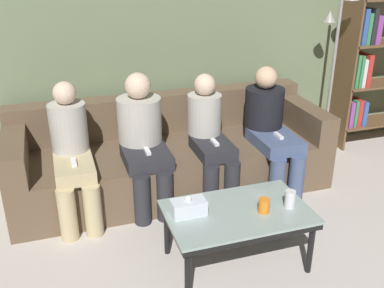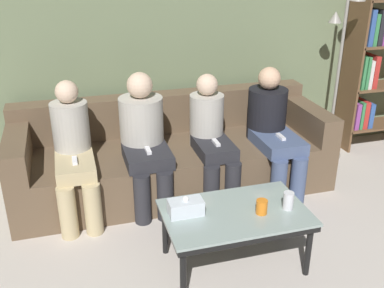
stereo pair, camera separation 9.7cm
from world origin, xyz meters
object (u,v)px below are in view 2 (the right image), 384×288
coffee_table (235,217)px  bookshelf (378,67)px  seated_person_left_end (73,150)px  seated_person_mid_right (211,135)px  seated_person_right_end (272,126)px  cup_near_left (288,201)px  cup_near_right (262,207)px  tissue_box (186,207)px  standing_lamp (341,58)px  seated_person_mid_left (144,136)px  couch (172,156)px

coffee_table → bookshelf: (2.11, 1.48, 0.48)m
bookshelf → seated_person_left_end: (-3.07, -0.54, -0.30)m
seated_person_mid_right → seated_person_right_end: bearing=0.4°
bookshelf → coffee_table: bearing=-144.9°
seated_person_left_end → cup_near_left: bearing=-37.8°
coffee_table → seated_person_right_end: seated_person_right_end is taller
seated_person_left_end → cup_near_right: bearing=-42.3°
seated_person_left_end → tissue_box: bearing=-54.0°
bookshelf → seated_person_left_end: bearing=-170.1°
coffee_table → cup_near_right: bearing=-23.7°
standing_lamp → cup_near_left: bearing=-131.1°
cup_near_left → cup_near_right: size_ratio=1.24×
coffee_table → seated_person_mid_left: size_ratio=0.86×
standing_lamp → seated_person_left_end: (-2.52, -0.39, -0.46)m
cup_near_left → seated_person_right_end: 1.08m
cup_near_left → bookshelf: bookshelf is taller
cup_near_left → seated_person_mid_right: 1.03m
standing_lamp → couch: bearing=-174.6°
couch → seated_person_mid_right: bearing=-39.5°
seated_person_left_end → seated_person_mid_left: seated_person_mid_left is taller
bookshelf → seated_person_right_end: 1.53m
bookshelf → seated_person_right_end: (-1.41, -0.53, -0.29)m
seated_person_mid_left → seated_person_right_end: (1.11, -0.03, -0.02)m
seated_person_left_end → coffee_table: bearing=-44.6°
seated_person_mid_left → seated_person_right_end: seated_person_mid_left is taller
bookshelf → cup_near_left: bearing=-138.9°
tissue_box → seated_person_mid_right: bearing=62.5°
seated_person_left_end → couch: bearing=15.8°
cup_near_right → standing_lamp: size_ratio=0.06×
seated_person_mid_left → seated_person_right_end: 1.11m
cup_near_right → couch: bearing=102.6°
couch → seated_person_right_end: 0.90m
couch → standing_lamp: size_ratio=1.63×
cup_near_left → seated_person_right_end: (0.36, 1.02, 0.09)m
cup_near_right → standing_lamp: (1.41, 1.41, 0.55)m
seated_person_mid_left → tissue_box: bearing=-84.5°
coffee_table → cup_near_left: bearing=-10.2°
seated_person_right_end → couch: bearing=164.9°
seated_person_mid_left → couch: bearing=35.3°
seated_person_mid_left → seated_person_mid_right: 0.56m
seated_person_mid_right → standing_lamp: bearing=15.4°
seated_person_left_end → seated_person_right_end: (1.66, 0.01, 0.01)m
seated_person_right_end → cup_near_right: bearing=-118.4°
cup_near_left → seated_person_mid_left: size_ratio=0.11×
cup_near_right → seated_person_left_end: (-1.11, 1.01, 0.09)m
cup_near_right → seated_person_mid_left: 1.19m
bookshelf → seated_person_mid_left: bookshelf is taller
coffee_table → seated_person_mid_right: bearing=81.1°
seated_person_mid_left → bookshelf: bearing=11.2°
bookshelf → seated_person_mid_right: (-1.96, -0.53, -0.31)m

